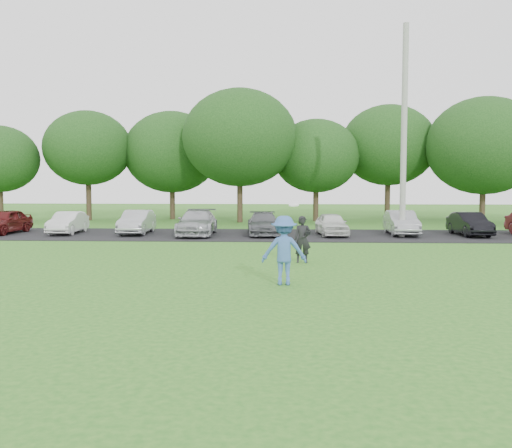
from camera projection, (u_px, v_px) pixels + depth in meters
The scene contains 7 objects.
ground at pixel (249, 281), 15.56m from camera, with size 100.00×100.00×0.00m, color #25671D.
parking_lot at pixel (266, 235), 28.51m from camera, with size 32.00×6.50×0.03m, color black.
utility_pole at pixel (404, 132), 27.04m from camera, with size 0.28×0.28×10.10m, color #A2A39D.
frisbee_player at pixel (284, 250), 15.00m from camera, with size 1.19×0.69×2.16m.
camera_bystander at pixel (303, 239), 19.00m from camera, with size 0.58×0.43×1.57m.
parked_cars at pixel (259, 223), 28.41m from camera, with size 28.44×4.66×1.25m.
tree_row at pixel (294, 147), 37.77m from camera, with size 42.39×9.85×8.64m.
Camera 1 is at (0.99, -15.37, 2.77)m, focal length 40.00 mm.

